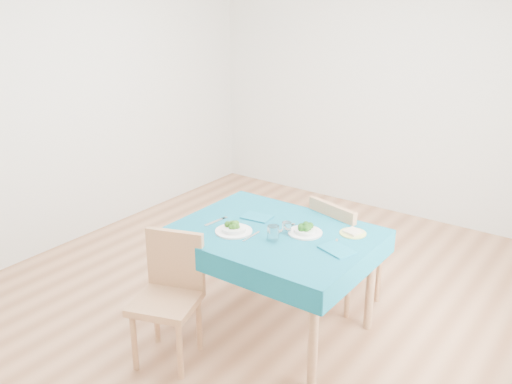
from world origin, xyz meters
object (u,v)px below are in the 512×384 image
Objects in this scene: bowl_near at (234,227)px; side_plate at (353,233)px; table at (273,281)px; bowl_far at (305,229)px; chair_near at (165,293)px; chair_far at (349,237)px.

bowl_near is 1.41× the size of side_plate.
bowl_near reaches higher than table.
bowl_far is 1.31× the size of side_plate.
chair_near is 0.92× the size of chair_far.
chair_far is at bearing 69.71° from table.
bowl_far is (0.40, 0.26, -0.00)m from bowl_near.
chair_near is 0.63m from bowl_near.
side_plate is (0.81, 0.98, 0.27)m from chair_near.
side_plate is at bearing 31.63° from chair_near.
chair_near is 1.01m from bowl_far.
bowl_near is at bearing -146.42° from side_plate.
bowl_far is (-0.05, -0.56, 0.26)m from chair_far.
bowl_near is at bearing -147.05° from bowl_far.
side_plate is at bearing 34.53° from bowl_far.
table is 1.34× the size of chair_near.
bowl_near reaches higher than bowl_far.
chair_near reaches higher than table.
bowl_far is at bearing 32.95° from bowl_near.
bowl_near reaches higher than side_plate.
chair_far is at bearing 47.36° from chair_near.
chair_far is 6.01× the size of side_plate.
table is 0.79m from chair_near.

